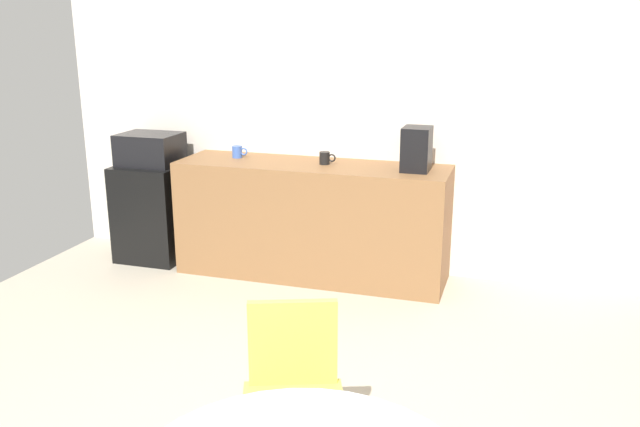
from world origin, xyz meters
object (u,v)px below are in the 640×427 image
(mini_fridge, at_px, (155,211))
(microwave, at_px, (150,149))
(mug_green, at_px, (238,152))
(mug_white, at_px, (325,158))
(coffee_maker, at_px, (417,149))
(chair_yellow, at_px, (294,378))

(mini_fridge, distance_m, microwave, 0.53)
(mini_fridge, height_order, mug_green, mug_green)
(mug_white, height_order, coffee_maker, coffee_maker)
(microwave, bearing_deg, mug_green, 4.41)
(mini_fridge, xyz_separation_m, microwave, (0.00, 0.00, 0.53))
(chair_yellow, height_order, coffee_maker, coffee_maker)
(coffee_maker, bearing_deg, microwave, 180.00)
(mug_white, height_order, mug_green, same)
(mini_fridge, relative_size, mug_white, 6.26)
(chair_yellow, relative_size, coffee_maker, 2.59)
(chair_yellow, relative_size, mug_green, 6.43)
(mini_fridge, height_order, microwave, microwave)
(microwave, distance_m, mug_white, 1.50)
(chair_yellow, xyz_separation_m, coffee_maker, (0.09, 2.44, 0.54))
(chair_yellow, distance_m, mug_green, 2.88)
(microwave, bearing_deg, chair_yellow, -49.11)
(microwave, height_order, chair_yellow, microwave)
(mini_fridge, relative_size, coffee_maker, 2.52)
(mug_white, relative_size, mug_green, 1.00)
(mini_fridge, bearing_deg, chair_yellow, -49.11)
(mini_fridge, height_order, chair_yellow, chair_yellow)
(mini_fridge, bearing_deg, mug_white, 0.80)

